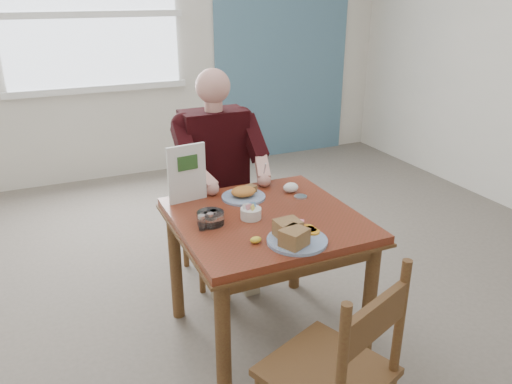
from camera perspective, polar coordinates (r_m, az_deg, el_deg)
name	(u,v)px	position (r m, az deg, el deg)	size (l,w,h in m)	color
floor	(265,336)	(2.93, 1.07, -16.15)	(6.00, 6.00, 0.00)	#655C51
wall_back	(135,35)	(5.19, -13.65, 17.00)	(5.50, 5.50, 0.00)	beige
accent_panel	(283,30)	(5.69, 3.16, 17.96)	(1.60, 0.02, 2.80)	slate
lemon_wedge	(256,240)	(2.26, -0.03, -5.49)	(0.06, 0.04, 0.03)	yellow
napkin	(291,188)	(2.82, 4.00, 0.52)	(0.09, 0.07, 0.06)	white
metal_dish	(301,197)	(2.76, 5.11, -0.54)	(0.07, 0.07, 0.01)	silver
window	(90,14)	(5.08, -18.44, 18.69)	(1.72, 0.04, 1.42)	white
table	(266,235)	(2.58, 1.17, -4.96)	(0.92, 0.92, 0.75)	maroon
chair_far	(215,207)	(3.32, -4.71, -1.67)	(0.42, 0.42, 0.95)	brown
chair_near	(337,375)	(2.01, 9.22, -19.97)	(0.54, 0.54, 0.95)	brown
diner	(218,163)	(3.12, -4.35, 3.31)	(0.53, 0.56, 1.39)	gray
near_plate	(294,235)	(2.27, 4.39, -4.98)	(0.35, 0.35, 0.09)	white
far_plate	(244,194)	(2.74, -1.39, -0.19)	(0.31, 0.31, 0.07)	white
caddy	(251,213)	(2.49, -0.59, -2.44)	(0.13, 0.13, 0.08)	white
shakers	(206,222)	(2.39, -5.71, -3.38)	(0.08, 0.04, 0.08)	white
creamer	(211,218)	(2.44, -5.21, -2.96)	(0.13, 0.13, 0.06)	white
menu	(187,173)	(2.67, -7.90, 2.14)	(0.21, 0.04, 0.32)	white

